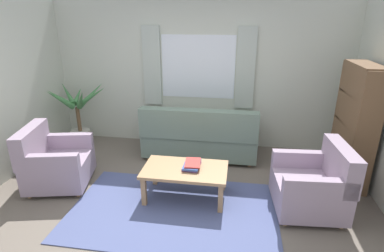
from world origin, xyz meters
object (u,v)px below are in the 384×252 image
Objects in this scene: coffee_table at (185,172)px; book_stack_on_table at (192,165)px; potted_plant at (78,116)px; bookshelf at (353,123)px; armchair_right at (314,185)px; armchair_left at (54,162)px; couch at (200,137)px.

coffee_table is 0.13m from book_stack_on_table.
potted_plant reaches higher than book_stack_on_table.
book_stack_on_table is 0.19× the size of bookshelf.
armchair_right is 1.62m from coffee_table.
bookshelf is at bearing 20.70° from coffee_table.
bookshelf is (2.17, 0.80, 0.42)m from book_stack_on_table.
armchair_left is 1.11× the size of armchair_right.
book_stack_on_table is 0.28× the size of potted_plant.
armchair_left is 1.90m from coffee_table.
coffee_table is at bearing -94.93° from armchair_right.
potted_plant reaches higher than couch.
armchair_right is (3.52, -0.07, 0.00)m from armchair_left.
book_stack_on_table reaches higher than coffee_table.
potted_plant is at bearing 149.40° from book_stack_on_table.
couch is 1.90× the size of armchair_left.
bookshelf is (2.23, -0.43, 0.53)m from couch.
potted_plant is (-2.33, 1.38, 0.09)m from book_stack_on_table.
potted_plant is at bearing 147.56° from coffee_table.
potted_plant reaches higher than coffee_table.
armchair_left is 3.52m from armchair_right.
book_stack_on_table is 2.70m from potted_plant.
bookshelf is at bearing 169.18° from couch.
coffee_table is 3.29× the size of book_stack_on_table.
armchair_right is at bearing 143.93° from bookshelf.
couch is at bearing 88.79° from coffee_table.
bookshelf is at bearing -91.53° from armchair_left.
potted_plant is at bearing -114.75° from armchair_right.
coffee_table is at bearing 88.79° from couch.
armchair_right is 0.74× the size of potted_plant.
armchair_right is at bearing -2.54° from book_stack_on_table.
armchair_left is (-1.92, -1.23, -0.01)m from couch.
couch is at bearing -133.40° from armchair_right.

